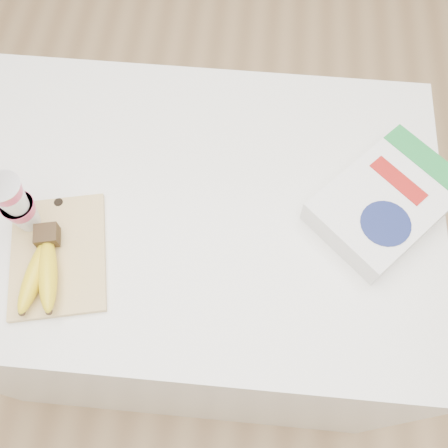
{
  "coord_description": "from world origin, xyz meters",
  "views": [
    {
      "loc": [
        0.14,
        -0.52,
        1.89
      ],
      "look_at": [
        0.1,
        -0.07,
        0.93
      ],
      "focal_mm": 40.0,
      "sensor_mm": 36.0,
      "label": 1
    }
  ],
  "objects_px": {
    "table": "(193,269)",
    "cereal_box": "(386,201)",
    "bananas": "(42,269)",
    "yogurt_stack": "(16,204)",
    "cutting_board": "(58,255)"
  },
  "relations": [
    {
      "from": "table",
      "to": "cereal_box",
      "type": "relative_size",
      "value": 3.19
    },
    {
      "from": "cutting_board",
      "to": "yogurt_stack",
      "type": "bearing_deg",
      "value": 125.73
    },
    {
      "from": "table",
      "to": "cutting_board",
      "type": "xyz_separation_m",
      "value": [
        -0.25,
        -0.16,
        0.45
      ]
    },
    {
      "from": "bananas",
      "to": "cutting_board",
      "type": "bearing_deg",
      "value": 71.96
    },
    {
      "from": "yogurt_stack",
      "to": "cereal_box",
      "type": "bearing_deg",
      "value": 8.29
    },
    {
      "from": "bananas",
      "to": "cereal_box",
      "type": "bearing_deg",
      "value": 17.51
    },
    {
      "from": "table",
      "to": "bananas",
      "type": "distance_m",
      "value": 0.58
    },
    {
      "from": "bananas",
      "to": "yogurt_stack",
      "type": "distance_m",
      "value": 0.14
    },
    {
      "from": "table",
      "to": "yogurt_stack",
      "type": "distance_m",
      "value": 0.64
    },
    {
      "from": "table",
      "to": "cereal_box",
      "type": "distance_m",
      "value": 0.66
    },
    {
      "from": "table",
      "to": "bananas",
      "type": "relative_size",
      "value": 5.87
    },
    {
      "from": "cereal_box",
      "to": "cutting_board",
      "type": "bearing_deg",
      "value": -122.07
    },
    {
      "from": "cutting_board",
      "to": "table",
      "type": "bearing_deg",
      "value": 20.44
    },
    {
      "from": "table",
      "to": "yogurt_stack",
      "type": "bearing_deg",
      "value": -164.11
    },
    {
      "from": "table",
      "to": "yogurt_stack",
      "type": "relative_size",
      "value": 7.13
    }
  ]
}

